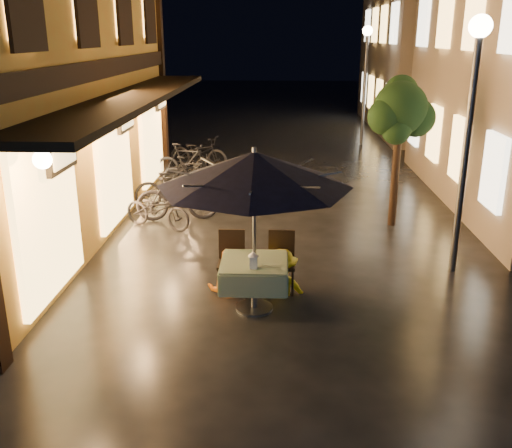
{
  "coord_description": "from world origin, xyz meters",
  "views": [
    {
      "loc": [
        -0.05,
        -7.36,
        3.93
      ],
      "look_at": [
        -0.4,
        0.97,
        1.15
      ],
      "focal_mm": 40.0,
      "sensor_mm": 36.0,
      "label": 1
    }
  ],
  "objects_px": {
    "streetlamp_near": "(472,101)",
    "person_yellow": "(281,251)",
    "bicycle_0": "(158,209)",
    "person_orange": "(228,251)",
    "patio_umbrella": "(254,169)",
    "cafe_table": "(254,273)",
    "table_lantern": "(253,259)"
  },
  "relations": [
    {
      "from": "patio_umbrella",
      "to": "bicycle_0",
      "type": "distance_m",
      "value": 4.64
    },
    {
      "from": "person_yellow",
      "to": "bicycle_0",
      "type": "distance_m",
      "value": 4.07
    },
    {
      "from": "person_orange",
      "to": "person_yellow",
      "type": "xyz_separation_m",
      "value": [
        0.84,
        -0.01,
        0.01
      ]
    },
    {
      "from": "person_orange",
      "to": "patio_umbrella",
      "type": "bearing_deg",
      "value": 128.77
    },
    {
      "from": "cafe_table",
      "to": "bicycle_0",
      "type": "height_order",
      "value": "bicycle_0"
    },
    {
      "from": "streetlamp_near",
      "to": "bicycle_0",
      "type": "height_order",
      "value": "streetlamp_near"
    },
    {
      "from": "table_lantern",
      "to": "person_orange",
      "type": "relative_size",
      "value": 0.18
    },
    {
      "from": "patio_umbrella",
      "to": "person_yellow",
      "type": "relative_size",
      "value": 1.94
    },
    {
      "from": "table_lantern",
      "to": "person_yellow",
      "type": "height_order",
      "value": "person_yellow"
    },
    {
      "from": "patio_umbrella",
      "to": "person_orange",
      "type": "relative_size",
      "value": 1.97
    },
    {
      "from": "streetlamp_near",
      "to": "person_yellow",
      "type": "relative_size",
      "value": 2.96
    },
    {
      "from": "table_lantern",
      "to": "bicycle_0",
      "type": "height_order",
      "value": "table_lantern"
    },
    {
      "from": "person_orange",
      "to": "bicycle_0",
      "type": "bearing_deg",
      "value": -58.0
    },
    {
      "from": "patio_umbrella",
      "to": "table_lantern",
      "type": "xyz_separation_m",
      "value": [
        -0.0,
        -0.27,
        -1.23
      ]
    },
    {
      "from": "streetlamp_near",
      "to": "cafe_table",
      "type": "bearing_deg",
      "value": -154.43
    },
    {
      "from": "cafe_table",
      "to": "bicycle_0",
      "type": "distance_m",
      "value": 4.31
    },
    {
      "from": "streetlamp_near",
      "to": "person_yellow",
      "type": "height_order",
      "value": "streetlamp_near"
    },
    {
      "from": "table_lantern",
      "to": "person_orange",
      "type": "height_order",
      "value": "person_orange"
    },
    {
      "from": "person_orange",
      "to": "bicycle_0",
      "type": "height_order",
      "value": "person_orange"
    },
    {
      "from": "person_yellow",
      "to": "table_lantern",
      "type": "bearing_deg",
      "value": 55.6
    },
    {
      "from": "bicycle_0",
      "to": "person_orange",
      "type": "bearing_deg",
      "value": -126.8
    },
    {
      "from": "streetlamp_near",
      "to": "person_yellow",
      "type": "bearing_deg",
      "value": -160.94
    },
    {
      "from": "streetlamp_near",
      "to": "patio_umbrella",
      "type": "distance_m",
      "value": 3.84
    },
    {
      "from": "cafe_table",
      "to": "table_lantern",
      "type": "height_order",
      "value": "table_lantern"
    },
    {
      "from": "streetlamp_near",
      "to": "person_orange",
      "type": "bearing_deg",
      "value": -165.01
    },
    {
      "from": "person_orange",
      "to": "bicycle_0",
      "type": "xyz_separation_m",
      "value": [
        -1.77,
        3.1,
        -0.29
      ]
    },
    {
      "from": "streetlamp_near",
      "to": "table_lantern",
      "type": "relative_size",
      "value": 16.92
    },
    {
      "from": "patio_umbrella",
      "to": "table_lantern",
      "type": "relative_size",
      "value": 11.12
    },
    {
      "from": "streetlamp_near",
      "to": "cafe_table",
      "type": "relative_size",
      "value": 4.27
    },
    {
      "from": "patio_umbrella",
      "to": "person_orange",
      "type": "bearing_deg",
      "value": 126.57
    },
    {
      "from": "person_yellow",
      "to": "streetlamp_near",
      "type": "bearing_deg",
      "value": -170.49
    },
    {
      "from": "person_yellow",
      "to": "bicycle_0",
      "type": "height_order",
      "value": "person_yellow"
    }
  ]
}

